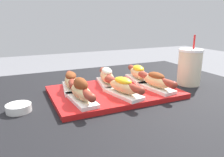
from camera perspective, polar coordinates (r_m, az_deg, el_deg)
serving_tray at (r=0.84m, az=0.57°, el=-3.54°), size 0.47×0.32×0.02m
hot_dog_0 at (r=0.72m, az=-8.13°, el=-3.30°), size 0.07×0.21×0.08m
hot_dog_1 at (r=0.77m, az=2.89°, el=-2.14°), size 0.09×0.20×0.07m
hot_dog_2 at (r=0.85m, az=11.40°, el=-0.68°), size 0.08×0.21×0.07m
hot_dog_3 at (r=0.85m, az=-10.63°, el=-0.70°), size 0.09×0.20×0.07m
hot_dog_4 at (r=0.90m, az=-1.35°, el=0.49°), size 0.09×0.20×0.07m
hot_dog_5 at (r=0.96m, az=6.86°, el=1.34°), size 0.08×0.20×0.07m
sauce_bowl at (r=0.75m, az=-23.20°, el=-6.98°), size 0.08×0.08×0.02m
drink_cup at (r=1.01m, az=19.61°, el=2.88°), size 0.10×0.10×0.22m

